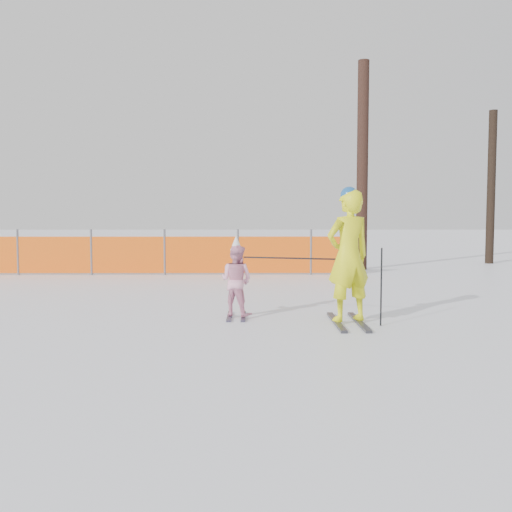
{
  "coord_description": "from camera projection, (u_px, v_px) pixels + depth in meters",
  "views": [
    {
      "loc": [
        -0.06,
        -8.12,
        1.6
      ],
      "look_at": [
        0.0,
        0.5,
        1.0
      ],
      "focal_mm": 40.0,
      "sensor_mm": 36.0,
      "label": 1
    }
  ],
  "objects": [
    {
      "name": "ski_poles",
      "position": [
        329.0,
        270.0,
        8.54
      ],
      "size": [
        2.03,
        0.71,
        1.14
      ],
      "color": "black",
      "rests_on": "ground"
    },
    {
      "name": "child",
      "position": [
        236.0,
        280.0,
        9.01
      ],
      "size": [
        0.68,
        0.87,
        1.31
      ],
      "color": "black",
      "rests_on": "ground"
    },
    {
      "name": "ground",
      "position": [
        256.0,
        328.0,
        8.21
      ],
      "size": [
        120.0,
        120.0,
        0.0
      ],
      "primitive_type": "plane",
      "color": "white",
      "rests_on": "ground"
    },
    {
      "name": "adult",
      "position": [
        348.0,
        255.0,
        8.47
      ],
      "size": [
        0.84,
        1.5,
        2.04
      ],
      "color": "black",
      "rests_on": "ground"
    },
    {
      "name": "tree_trunks",
      "position": [
        412.0,
        174.0,
        17.8
      ],
      "size": [
        5.09,
        2.45,
        6.2
      ],
      "color": "#301C15",
      "rests_on": "ground"
    },
    {
      "name": "safety_fence",
      "position": [
        76.0,
        255.0,
        15.54
      ],
      "size": [
        15.3,
        0.06,
        1.25
      ],
      "color": "#595960",
      "rests_on": "ground"
    }
  ]
}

